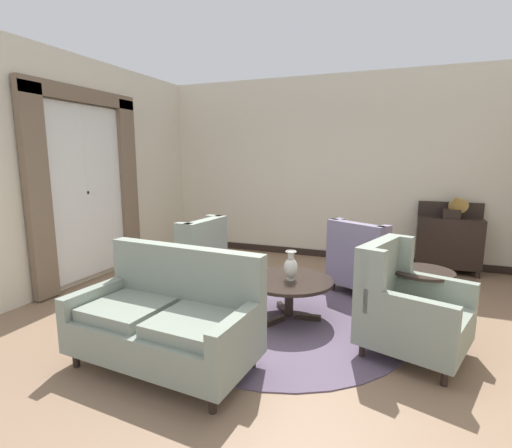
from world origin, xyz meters
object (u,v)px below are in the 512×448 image
(settee, at_px, (167,320))
(side_table, at_px, (421,296))
(porcelain_vase, at_px, (291,267))
(armchair_foreground_right, at_px, (190,269))
(sideboard, at_px, (448,241))
(coffee_table, at_px, (289,285))
(gramophone, at_px, (456,205))
(armchair_back_corner, at_px, (407,308))
(armchair_beside_settee, at_px, (365,262))

(settee, bearing_deg, side_table, 39.06)
(porcelain_vase, distance_m, side_table, 1.36)
(armchair_foreground_right, relative_size, sideboard, 0.98)
(armchair_foreground_right, bearing_deg, porcelain_vase, 95.02)
(coffee_table, relative_size, sideboard, 0.88)
(armchair_foreground_right, distance_m, gramophone, 4.07)
(settee, bearing_deg, porcelain_vase, 64.61)
(settee, height_order, side_table, settee)
(gramophone, bearing_deg, armchair_foreground_right, -140.90)
(armchair_foreground_right, bearing_deg, settee, 27.89)
(porcelain_vase, bearing_deg, gramophone, 54.00)
(coffee_table, xyz_separation_m, sideboard, (1.82, 2.59, 0.11))
(coffee_table, height_order, porcelain_vase, porcelain_vase)
(gramophone, bearing_deg, coffee_table, -126.54)
(armchair_back_corner, relative_size, gramophone, 2.33)
(settee, xyz_separation_m, armchair_beside_settee, (1.42, 2.46, 0.01))
(porcelain_vase, bearing_deg, side_table, 6.31)
(armchair_foreground_right, distance_m, sideboard, 4.04)
(side_table, bearing_deg, sideboard, 79.42)
(porcelain_vase, relative_size, side_table, 0.48)
(armchair_beside_settee, bearing_deg, settee, 89.25)
(armchair_back_corner, height_order, sideboard, sideboard)
(armchair_back_corner, bearing_deg, gramophone, 5.27)
(settee, height_order, gramophone, gramophone)
(armchair_beside_settee, relative_size, armchair_foreground_right, 1.00)
(porcelain_vase, bearing_deg, armchair_back_corner, -14.78)
(porcelain_vase, distance_m, armchair_back_corner, 1.25)
(coffee_table, distance_m, side_table, 1.36)
(coffee_table, bearing_deg, armchair_back_corner, -15.50)
(porcelain_vase, bearing_deg, armchair_beside_settee, 59.74)
(armchair_beside_settee, distance_m, armchair_back_corner, 1.57)
(coffee_table, xyz_separation_m, armchair_back_corner, (1.22, -0.34, 0.05))
(armchair_back_corner, bearing_deg, sideboard, 6.42)
(settee, relative_size, side_table, 2.43)
(armchair_foreground_right, distance_m, side_table, 2.62)
(side_table, height_order, sideboard, sideboard)
(coffee_table, height_order, armchair_beside_settee, armchair_beside_settee)
(settee, relative_size, sideboard, 1.49)
(coffee_table, xyz_separation_m, armchair_foreground_right, (-1.26, -0.02, 0.06))
(porcelain_vase, distance_m, armchair_foreground_right, 1.29)
(armchair_back_corner, bearing_deg, side_table, 1.45)
(armchair_back_corner, bearing_deg, armchair_beside_settee, 37.12)
(side_table, distance_m, sideboard, 2.51)
(coffee_table, relative_size, gramophone, 2.13)
(armchair_foreground_right, bearing_deg, armchair_beside_settee, 125.85)
(settee, distance_m, sideboard, 4.65)
(settee, distance_m, armchair_foreground_right, 1.40)
(armchair_back_corner, distance_m, sideboard, 2.99)
(coffee_table, relative_size, armchair_back_corner, 0.91)
(side_table, relative_size, gramophone, 1.49)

